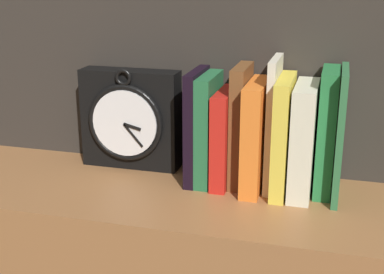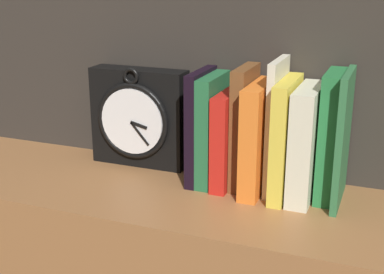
% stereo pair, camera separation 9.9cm
% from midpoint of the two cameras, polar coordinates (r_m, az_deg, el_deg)
% --- Properties ---
extents(clock, '(0.21, 0.07, 0.22)m').
position_cam_midpoint_polar(clock, '(1.16, -9.07, 1.85)').
color(clock, black).
rests_on(clock, bookshelf).
extents(book_slot0_black, '(0.02, 0.13, 0.23)m').
position_cam_midpoint_polar(book_slot0_black, '(1.07, -2.15, 1.15)').
color(book_slot0_black, black).
rests_on(book_slot0_black, bookshelf).
extents(book_slot1_green, '(0.03, 0.13, 0.22)m').
position_cam_midpoint_polar(book_slot1_green, '(1.07, -0.87, 0.85)').
color(book_slot1_green, '#226238').
rests_on(book_slot1_green, bookshelf).
extents(book_slot2_red, '(0.03, 0.14, 0.19)m').
position_cam_midpoint_polar(book_slot2_red, '(1.06, 0.82, -0.10)').
color(book_slot2_red, red).
rests_on(book_slot2_red, bookshelf).
extents(book_slot3_brown, '(0.03, 0.12, 0.24)m').
position_cam_midpoint_polar(book_slot3_brown, '(1.05, 2.53, 1.18)').
color(book_slot3_brown, brown).
rests_on(book_slot3_brown, bookshelf).
extents(book_slot4_orange, '(0.04, 0.15, 0.21)m').
position_cam_midpoint_polar(book_slot4_orange, '(1.03, 4.09, 0.08)').
color(book_slot4_orange, orange).
rests_on(book_slot4_orange, bookshelf).
extents(book_slot5_cream, '(0.01, 0.13, 0.26)m').
position_cam_midpoint_polar(book_slot5_cream, '(1.03, 5.94, 1.36)').
color(book_slot5_cream, beige).
rests_on(book_slot5_cream, bookshelf).
extents(book_slot6_yellow, '(0.03, 0.15, 0.22)m').
position_cam_midpoint_polar(book_slot6_yellow, '(1.02, 6.97, 0.14)').
color(book_slot6_yellow, gold).
rests_on(book_slot6_yellow, bookshelf).
extents(book_slot7_cream, '(0.04, 0.15, 0.21)m').
position_cam_midpoint_polar(book_slot7_cream, '(1.02, 9.11, -0.31)').
color(book_slot7_cream, beige).
rests_on(book_slot7_cream, bookshelf).
extents(book_slot8_green, '(0.03, 0.12, 0.24)m').
position_cam_midpoint_polar(book_slot8_green, '(1.03, 11.54, 0.50)').
color(book_slot8_green, '#236F37').
rests_on(book_slot8_green, bookshelf).
extents(book_slot9_green, '(0.01, 0.15, 0.24)m').
position_cam_midpoint_polar(book_slot9_green, '(1.01, 12.84, 0.29)').
color(book_slot9_green, '#2C673B').
rests_on(book_slot9_green, bookshelf).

